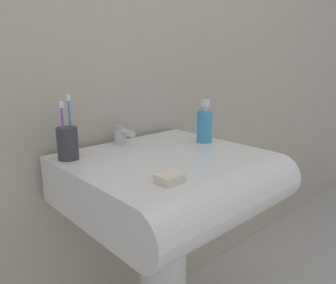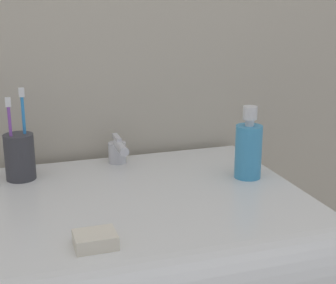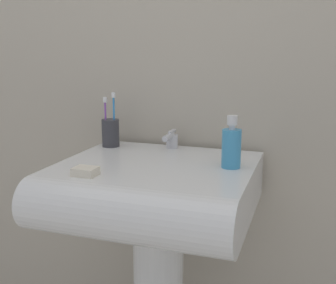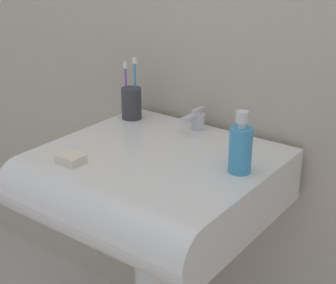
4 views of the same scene
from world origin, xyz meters
name	(u,v)px [view 4 (image 4 of 4)]	position (x,y,z in m)	size (l,w,h in m)	color
wall_back	(223,10)	(0.00, 0.30, 1.20)	(5.00, 0.05, 2.40)	#B7AD99
sink_basin	(149,185)	(0.00, -0.06, 0.76)	(0.62, 0.60, 0.16)	white
faucet	(196,120)	(-0.02, 0.20, 0.88)	(0.04, 0.11, 0.07)	silver
toothbrush_cup	(131,103)	(-0.25, 0.17, 0.90)	(0.07, 0.07, 0.21)	#38383D
soap_bottle	(240,148)	(0.24, 0.02, 0.91)	(0.06, 0.06, 0.16)	#3F99CC
bar_soap	(71,159)	(-0.15, -0.20, 0.86)	(0.07, 0.06, 0.02)	silver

